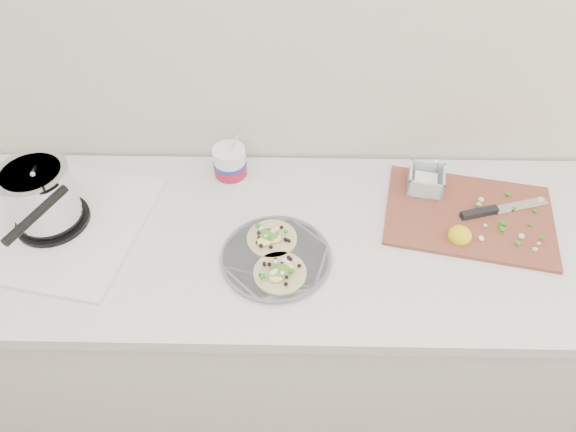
{
  "coord_description": "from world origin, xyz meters",
  "views": [
    {
      "loc": [
        0.18,
        0.49,
        1.96
      ],
      "look_at": [
        0.17,
        1.43,
        0.96
      ],
      "focal_mm": 32.0,
      "sensor_mm": 36.0,
      "label": 1
    }
  ],
  "objects_px": {
    "tub": "(231,163)",
    "cutboard": "(467,209)",
    "stove": "(46,205)",
    "taco_plate": "(276,255)"
  },
  "relations": [
    {
      "from": "tub",
      "to": "cutboard",
      "type": "distance_m",
      "value": 0.69
    },
    {
      "from": "stove",
      "to": "tub",
      "type": "relative_size",
      "value": 2.54
    },
    {
      "from": "taco_plate",
      "to": "cutboard",
      "type": "bearing_deg",
      "value": 18.2
    },
    {
      "from": "taco_plate",
      "to": "tub",
      "type": "height_order",
      "value": "tub"
    },
    {
      "from": "stove",
      "to": "cutboard",
      "type": "bearing_deg",
      "value": 13.92
    },
    {
      "from": "cutboard",
      "to": "taco_plate",
      "type": "bearing_deg",
      "value": -150.32
    },
    {
      "from": "tub",
      "to": "cutboard",
      "type": "height_order",
      "value": "tub"
    },
    {
      "from": "stove",
      "to": "tub",
      "type": "bearing_deg",
      "value": 32.89
    },
    {
      "from": "stove",
      "to": "tub",
      "type": "xyz_separation_m",
      "value": [
        0.48,
        0.19,
        -0.01
      ]
    },
    {
      "from": "stove",
      "to": "taco_plate",
      "type": "xyz_separation_m",
      "value": [
        0.62,
        -0.11,
        -0.06
      ]
    }
  ]
}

